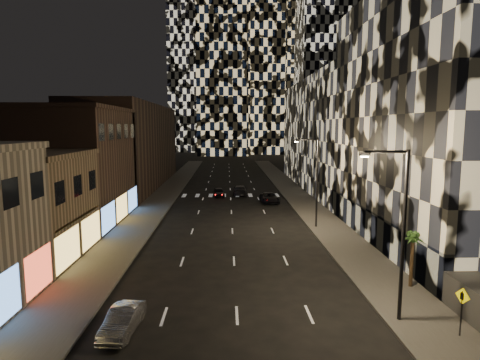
{
  "coord_description": "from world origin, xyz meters",
  "views": [
    {
      "loc": [
        -0.51,
        -9.86,
        10.29
      ],
      "look_at": [
        0.54,
        22.42,
        6.0
      ],
      "focal_mm": 30.0,
      "sensor_mm": 36.0,
      "label": 1
    }
  ],
  "objects": [
    {
      "name": "palm_tree",
      "position": [
        11.23,
        14.36,
        3.1
      ],
      "size": [
        1.83,
        1.8,
        3.58
      ],
      "color": "#47331E",
      "rests_on": "sidewalk_right"
    },
    {
      "name": "curb_left",
      "position": [
        -7.9,
        50.0,
        0.07
      ],
      "size": [
        0.2,
        120.0,
        0.15
      ],
      "primitive_type": "cube",
      "color": "#4C4C47",
      "rests_on": "ground"
    },
    {
      "name": "car_dark_rightlane",
      "position": [
        5.26,
        43.94,
        0.68
      ],
      "size": [
        2.51,
        4.98,
        1.35
      ],
      "primitive_type": "imported",
      "rotation": [
        0.0,
        0.0,
        0.05
      ],
      "color": "black",
      "rests_on": "ground"
    },
    {
      "name": "tower_center_low",
      "position": [
        -2.0,
        140.0,
        47.5
      ],
      "size": [
        18.0,
        18.0,
        95.0
      ],
      "primitive_type": "cube",
      "color": "black",
      "rests_on": "ground"
    },
    {
      "name": "streetlight_far",
      "position": [
        8.35,
        30.0,
        5.35
      ],
      "size": [
        2.55,
        0.25,
        9.0
      ],
      "color": "black",
      "rests_on": "sidewalk_right"
    },
    {
      "name": "tower_right_mid",
      "position": [
        35.0,
        135.0,
        50.0
      ],
      "size": [
        20.0,
        20.0,
        100.0
      ],
      "primitive_type": "cube",
      "color": "black",
      "rests_on": "ground"
    },
    {
      "name": "midrise_filler_right",
      "position": [
        20.0,
        57.0,
        9.0
      ],
      "size": [
        16.0,
        40.0,
        18.0
      ],
      "primitive_type": "cube",
      "color": "#232326",
      "rests_on": "ground"
    },
    {
      "name": "car_dark_midlane",
      "position": [
        -1.72,
        48.98,
        0.64
      ],
      "size": [
        1.84,
        3.9,
        1.29
      ],
      "primitive_type": "imported",
      "rotation": [
        0.0,
        0.0,
        0.09
      ],
      "color": "black",
      "rests_on": "ground"
    },
    {
      "name": "ped_sign",
      "position": [
        10.86,
        8.23,
        1.77
      ],
      "size": [
        0.29,
        0.78,
        2.42
      ],
      "rotation": [
        0.0,
        0.0,
        0.31
      ],
      "color": "black",
      "rests_on": "sidewalk_right"
    },
    {
      "name": "car_dark_oncoming",
      "position": [
        1.48,
        50.35,
        0.72
      ],
      "size": [
        2.19,
        5.05,
        1.45
      ],
      "primitive_type": "imported",
      "rotation": [
        0.0,
        0.0,
        3.11
      ],
      "color": "black",
      "rests_on": "ground"
    },
    {
      "name": "streetlight_near",
      "position": [
        8.35,
        10.0,
        5.35
      ],
      "size": [
        2.55,
        0.25,
        9.0
      ],
      "color": "black",
      "rests_on": "sidewalk_right"
    },
    {
      "name": "sidewalk_left",
      "position": [
        -10.0,
        50.0,
        0.07
      ],
      "size": [
        4.0,
        120.0,
        0.15
      ],
      "primitive_type": "cube",
      "color": "#47443F",
      "rests_on": "ground"
    },
    {
      "name": "car_silver_parked",
      "position": [
        -5.8,
        9.35,
        0.62
      ],
      "size": [
        1.69,
        3.89,
        1.24
      ],
      "primitive_type": "imported",
      "rotation": [
        0.0,
        0.0,
        -0.1
      ],
      "color": "#A6A7AC",
      "rests_on": "ground"
    },
    {
      "name": "sidewalk_right",
      "position": [
        10.0,
        50.0,
        0.07
      ],
      "size": [
        4.0,
        120.0,
        0.15
      ],
      "primitive_type": "cube",
      "color": "#47443F",
      "rests_on": "ground"
    },
    {
      "name": "retail_brown",
      "position": [
        -17.0,
        33.5,
        6.0
      ],
      "size": [
        10.0,
        15.0,
        12.0
      ],
      "primitive_type": "cube",
      "color": "#493329",
      "rests_on": "ground"
    },
    {
      "name": "curb_right",
      "position": [
        7.9,
        50.0,
        0.07
      ],
      "size": [
        0.2,
        120.0,
        0.15
      ],
      "primitive_type": "cube",
      "color": "#4C4C47",
      "rests_on": "ground"
    },
    {
      "name": "midrise_base",
      "position": [
        12.3,
        24.5,
        1.5
      ],
      "size": [
        0.6,
        25.0,
        3.0
      ],
      "primitive_type": "cube",
      "color": "#383838",
      "rests_on": "ground"
    },
    {
      "name": "tower_left_back",
      "position": [
        -12.0,
        165.0,
        60.0
      ],
      "size": [
        24.0,
        24.0,
        120.0
      ],
      "primitive_type": "cube",
      "color": "black",
      "rests_on": "ground"
    },
    {
      "name": "retail_filler_left",
      "position": [
        -17.0,
        60.0,
        7.0
      ],
      "size": [
        10.0,
        40.0,
        14.0
      ],
      "primitive_type": "cube",
      "color": "#493329",
      "rests_on": "ground"
    },
    {
      "name": "retail_tan",
      "position": [
        -17.0,
        21.0,
        4.0
      ],
      "size": [
        10.0,
        10.0,
        8.0
      ],
      "primitive_type": "cube",
      "color": "#886F52",
      "rests_on": "ground"
    },
    {
      "name": "midrise_right",
      "position": [
        20.0,
        24.5,
        11.0
      ],
      "size": [
        16.0,
        25.0,
        22.0
      ],
      "primitive_type": "cube",
      "color": "#232326",
      "rests_on": "ground"
    }
  ]
}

